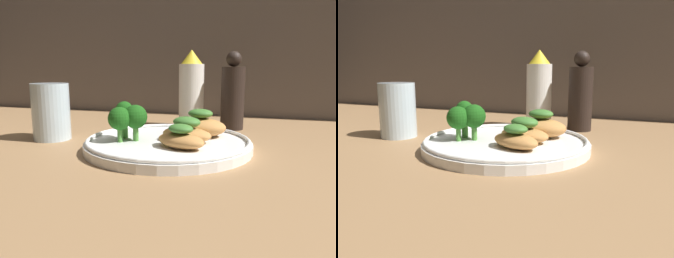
{
  "view_description": "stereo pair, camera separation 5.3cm",
  "coord_description": "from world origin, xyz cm",
  "views": [
    {
      "loc": [
        15.32,
        -49.69,
        13.33
      ],
      "look_at": [
        0.0,
        0.0,
        3.4
      ],
      "focal_mm": 35.0,
      "sensor_mm": 36.0,
      "label": 1
    },
    {
      "loc": [
        20.29,
        -47.88,
        13.33
      ],
      "look_at": [
        0.0,
        0.0,
        3.4
      ],
      "focal_mm": 35.0,
      "sensor_mm": 36.0,
      "label": 2
    }
  ],
  "objects": [
    {
      "name": "grilled_meat_middle",
      "position": [
        2.92,
        0.7,
        3.02
      ],
      "size": [
        9.63,
        7.24,
        4.07
      ],
      "color": "#BC7F42",
      "rests_on": "plate"
    },
    {
      "name": "ground_plane",
      "position": [
        0.0,
        0.0,
        -0.5
      ],
      "size": [
        180.0,
        180.0,
        1.0
      ],
      "primitive_type": "cube",
      "color": "#936D47"
    },
    {
      "name": "grilled_meat_front",
      "position": [
        3.15,
        -3.8,
        2.84
      ],
      "size": [
        9.14,
        7.29,
        3.63
      ],
      "color": "#BC7F42",
      "rests_on": "plate"
    },
    {
      "name": "sauce_bottle",
      "position": [
        -1.17,
        21.31,
        8.11
      ],
      "size": [
        5.52,
        5.52,
        16.96
      ],
      "color": "white",
      "rests_on": "ground_plane"
    },
    {
      "name": "broccoli_bunch",
      "position": [
        -6.4,
        -1.69,
        5.34
      ],
      "size": [
        5.99,
        6.16,
        6.27
      ],
      "color": "#4C8E38",
      "rests_on": "plate"
    },
    {
      "name": "grilled_meat_back",
      "position": [
        4.2,
        5.4,
        3.27
      ],
      "size": [
        9.54,
        7.13,
        4.77
      ],
      "color": "#BC7F42",
      "rests_on": "plate"
    },
    {
      "name": "pepper_grinder",
      "position": [
        7.9,
        21.31,
        7.42
      ],
      "size": [
        4.97,
        4.97,
        16.54
      ],
      "color": "black",
      "rests_on": "ground_plane"
    },
    {
      "name": "plate",
      "position": [
        0.0,
        0.0,
        0.99
      ],
      "size": [
        27.07,
        27.07,
        2.0
      ],
      "color": "white",
      "rests_on": "ground_plane"
    },
    {
      "name": "drinking_glass",
      "position": [
        -22.88,
        1.06,
        5.18
      ],
      "size": [
        6.8,
        6.8,
        10.36
      ],
      "color": "silver",
      "rests_on": "ground_plane"
    }
  ]
}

